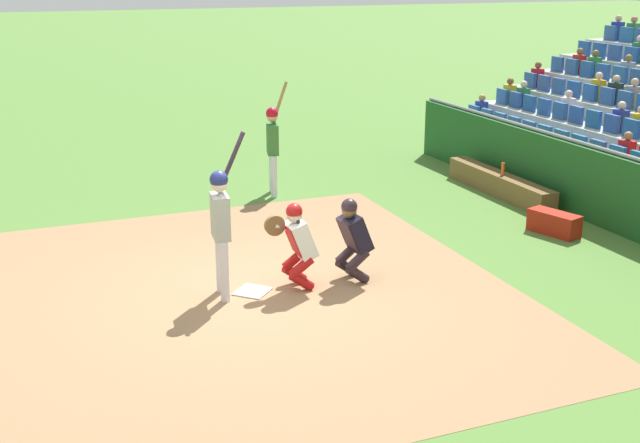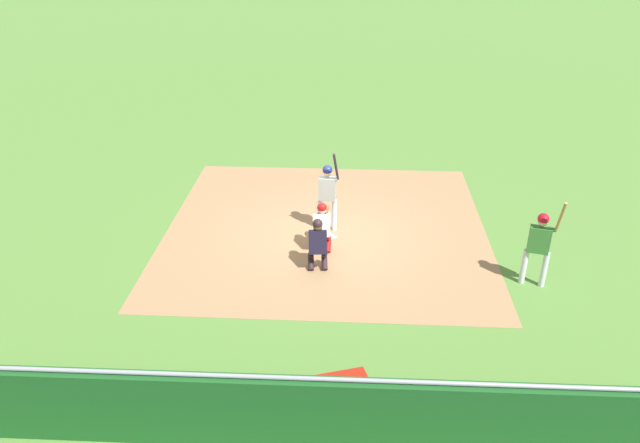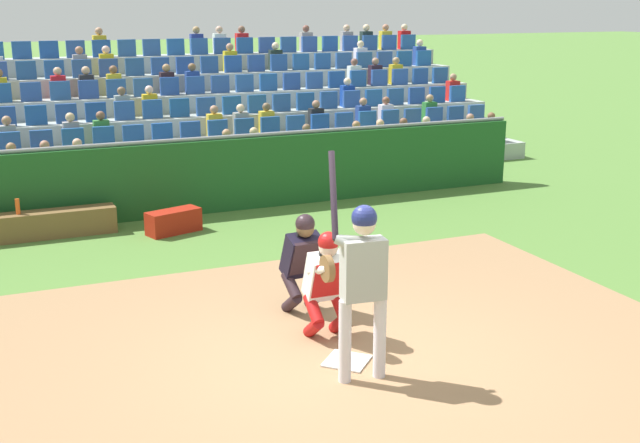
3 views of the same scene
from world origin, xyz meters
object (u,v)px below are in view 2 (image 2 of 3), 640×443
object	(u,v)px
dugout_bench	(492,415)
on_deck_batter	(540,241)
home_plate_umpire	(318,242)
equipment_duffel_bag	(341,386)
catcher_crouching	(322,225)
home_plate_marker	(325,236)
batter_at_plate	(328,190)
water_bottle_on_bench	(489,398)

from	to	relation	value
dugout_bench	on_deck_batter	size ratio (longest dim) A/B	1.44
home_plate_umpire	on_deck_batter	size ratio (longest dim) A/B	0.57
equipment_duffel_bag	on_deck_batter	bearing A→B (deg)	23.70
on_deck_batter	catcher_crouching	bearing A→B (deg)	164.82
home_plate_marker	equipment_duffel_bag	xyz separation A→B (m)	(0.51, -5.69, 0.18)
batter_at_plate	dugout_bench	xyz separation A→B (m)	(2.96, -6.67, -0.93)
batter_at_plate	equipment_duffel_bag	distance (m)	6.19
batter_at_plate	dugout_bench	distance (m)	7.36
dugout_bench	water_bottle_on_bench	xyz separation A→B (m)	(-0.10, 0.01, 0.35)
water_bottle_on_bench	home_plate_umpire	bearing A→B (deg)	122.59
batter_at_plate	dugout_bench	world-z (taller)	batter_at_plate
home_plate_umpire	home_plate_marker	bearing A→B (deg)	85.41
water_bottle_on_bench	equipment_duffel_bag	bearing A→B (deg)	166.81
water_bottle_on_bench	equipment_duffel_bag	distance (m)	2.48
batter_at_plate	home_plate_marker	bearing A→B (deg)	-95.26
home_plate_umpire	equipment_duffel_bag	xyz separation A→B (m)	(0.63, -4.16, -0.51)
equipment_duffel_bag	catcher_crouching	bearing A→B (deg)	79.14
water_bottle_on_bench	equipment_duffel_bag	world-z (taller)	water_bottle_on_bench
batter_at_plate	home_plate_umpire	distance (m)	1.99
home_plate_marker	catcher_crouching	size ratio (longest dim) A/B	0.34
water_bottle_on_bench	on_deck_batter	bearing A→B (deg)	66.23
batter_at_plate	equipment_duffel_bag	world-z (taller)	batter_at_plate
home_plate_umpire	equipment_duffel_bag	world-z (taller)	home_plate_umpire
water_bottle_on_bench	home_plate_marker	bearing A→B (deg)	114.88
batter_at_plate	water_bottle_on_bench	size ratio (longest dim) A/B	9.18
on_deck_batter	equipment_duffel_bag	bearing A→B (deg)	-139.01
catcher_crouching	equipment_duffel_bag	world-z (taller)	catcher_crouching
home_plate_marker	home_plate_umpire	xyz separation A→B (m)	(-0.12, -1.52, 0.69)
home_plate_marker	home_plate_umpire	bearing A→B (deg)	-94.59
home_plate_umpire	batter_at_plate	bearing A→B (deg)	85.27
catcher_crouching	dugout_bench	bearing A→B (deg)	-61.35
dugout_bench	water_bottle_on_bench	bearing A→B (deg)	171.76
catcher_crouching	water_bottle_on_bench	world-z (taller)	catcher_crouching
on_deck_batter	batter_at_plate	bearing A→B (deg)	153.22
catcher_crouching	dugout_bench	xyz separation A→B (m)	(3.05, -5.59, -0.50)
dugout_bench	catcher_crouching	bearing A→B (deg)	118.65
batter_at_plate	on_deck_batter	xyz separation A→B (m)	(4.74, -2.39, -0.03)
dugout_bench	on_deck_batter	bearing A→B (deg)	67.47
dugout_bench	equipment_duffel_bag	distance (m)	2.56
home_plate_marker	equipment_duffel_bag	distance (m)	5.71
batter_at_plate	on_deck_batter	bearing A→B (deg)	-26.78
equipment_duffel_bag	home_plate_marker	bearing A→B (deg)	77.84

